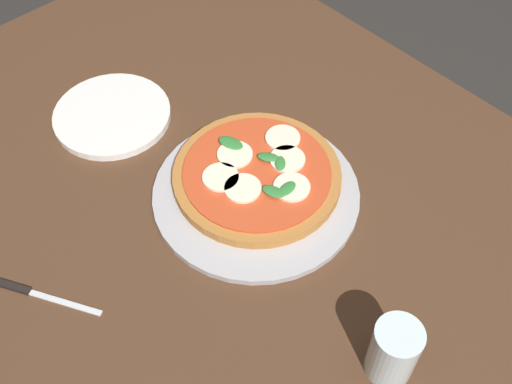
% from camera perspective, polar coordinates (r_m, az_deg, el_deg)
% --- Properties ---
extents(dining_table, '(1.47, 1.07, 0.71)m').
position_cam_1_polar(dining_table, '(1.09, -1.37, -5.38)').
color(dining_table, '#4C301E').
rests_on(dining_table, ground_plane).
extents(serving_tray, '(0.35, 0.35, 0.01)m').
position_cam_1_polar(serving_tray, '(1.05, 0.00, -0.14)').
color(serving_tray, '#B2B2B7').
rests_on(serving_tray, dining_table).
extents(pizza, '(0.28, 0.28, 0.03)m').
position_cam_1_polar(pizza, '(1.05, 0.11, 1.58)').
color(pizza, '#B27033').
rests_on(pizza, serving_tray).
extents(plate_white, '(0.22, 0.22, 0.01)m').
position_cam_1_polar(plate_white, '(1.20, -12.87, 6.79)').
color(plate_white, white).
rests_on(plate_white, dining_table).
extents(knife, '(0.16, 0.10, 0.01)m').
position_cam_1_polar(knife, '(1.01, -19.44, -8.61)').
color(knife, black).
rests_on(knife, dining_table).
extents(glass_cup, '(0.07, 0.07, 0.10)m').
position_cam_1_polar(glass_cup, '(0.88, 12.33, -13.86)').
color(glass_cup, silver).
rests_on(glass_cup, dining_table).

